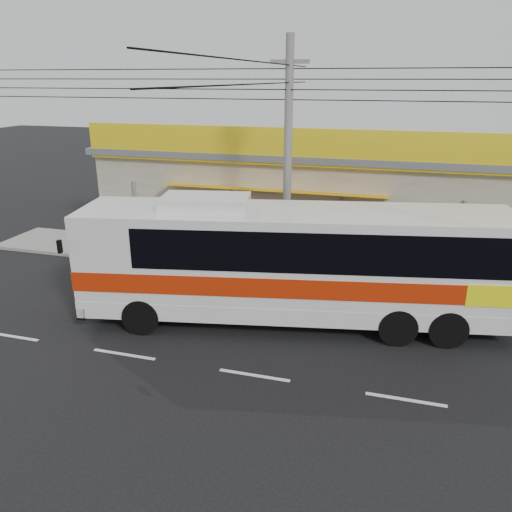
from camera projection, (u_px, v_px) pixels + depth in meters
The scene contains 8 objects.
ground at pixel (276, 333), 15.93m from camera, with size 120.00×120.00×0.00m, color black.
sidewalk at pixel (309, 267), 21.34m from camera, with size 30.00×3.20×0.15m, color gray.
lane_markings at pixel (254, 375), 13.67m from camera, with size 50.00×0.12×0.01m, color silver, non-canonical shape.
storefront_building at pixel (330, 189), 25.60m from camera, with size 22.60×9.20×5.70m.
coach_bus at pixel (301, 258), 15.98m from camera, with size 13.96×5.41×4.21m.
motorbike_red at pixel (114, 246), 22.20m from camera, with size 0.63×1.80×0.95m, color maroon.
motorbike_dark at pixel (178, 247), 21.90m from camera, with size 0.50×1.77×1.06m, color black.
utility_pole at pixel (289, 83), 17.36m from camera, with size 34.00×14.00×9.13m.
Camera 1 is at (3.28, -13.80, 7.70)m, focal length 35.00 mm.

